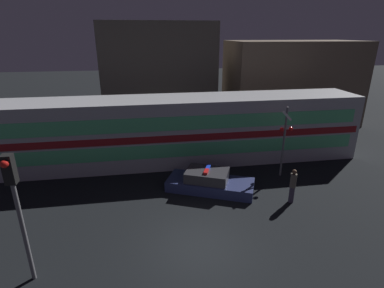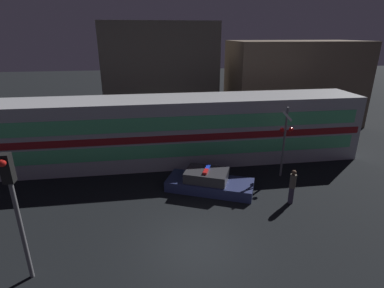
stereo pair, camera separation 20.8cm
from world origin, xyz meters
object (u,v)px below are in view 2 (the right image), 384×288
at_px(police_car, 209,182).
at_px(traffic_light_corner, 13,196).
at_px(train, 177,130).
at_px(pedestrian, 292,186).
at_px(crossing_signal_near, 285,138).

bearing_deg(police_car, traffic_light_corner, -121.22).
xyz_separation_m(police_car, traffic_light_corner, (-7.03, -4.96, 2.66)).
height_order(train, pedestrian, train).
height_order(pedestrian, crossing_signal_near, crossing_signal_near).
distance_m(police_car, pedestrian, 4.08).
bearing_deg(crossing_signal_near, pedestrian, -105.21).
bearing_deg(traffic_light_corner, train, 57.25).
bearing_deg(police_car, train, 129.99).
relative_size(train, traffic_light_corner, 5.12).
xyz_separation_m(train, police_car, (1.21, -4.09, -1.58)).
height_order(police_car, traffic_light_corner, traffic_light_corner).
bearing_deg(pedestrian, police_car, 153.20).
distance_m(police_car, crossing_signal_near, 4.85).
bearing_deg(pedestrian, traffic_light_corner, -163.60).
relative_size(police_car, pedestrian, 2.75).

